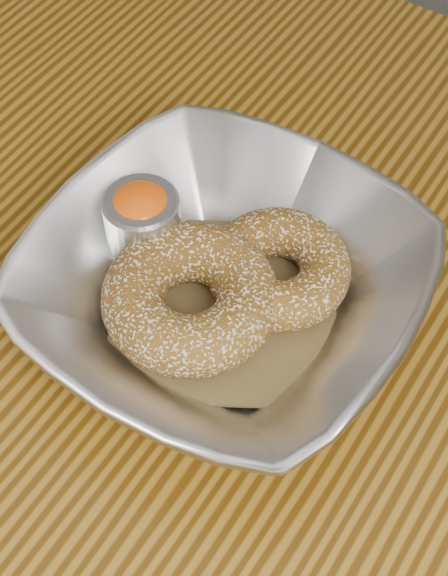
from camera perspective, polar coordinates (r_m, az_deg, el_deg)
The scene contains 6 objects.
table at distance 0.64m, azimuth 2.44°, elevation -10.92°, with size 1.20×0.80×0.75m.
serving_bowl at distance 0.55m, azimuth -0.00°, elevation -0.01°, with size 0.24×0.24×0.06m, color silver.
parchment at distance 0.57m, azimuth -0.00°, elevation -1.24°, with size 0.14×0.14×0.00m, color brown.
donut_back at distance 0.57m, azimuth 3.53°, elevation 1.29°, with size 0.09×0.09×0.03m, color brown.
donut_front at distance 0.55m, azimuth -2.19°, elevation -0.63°, with size 0.11×0.11×0.04m, color brown.
ramekin at distance 0.58m, azimuth -5.28°, elevation 4.28°, with size 0.05×0.05×0.06m.
Camera 1 is at (0.13, -0.24, 1.23)m, focal length 55.00 mm.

